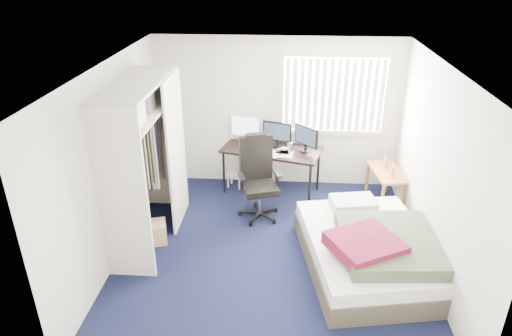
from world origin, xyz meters
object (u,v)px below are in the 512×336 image
(nightstand, at_px, (387,174))
(office_chair, at_px, (258,186))
(desk, at_px, (272,147))
(bed, at_px, (371,250))

(nightstand, bearing_deg, office_chair, -166.76)
(desk, bearing_deg, nightstand, -9.79)
(nightstand, height_order, bed, nightstand)
(nightstand, distance_m, bed, 1.78)
(desk, distance_m, office_chair, 0.86)
(nightstand, bearing_deg, bed, -105.79)
(office_chair, relative_size, nightstand, 1.41)
(desk, distance_m, bed, 2.46)
(office_chair, height_order, nightstand, office_chair)
(desk, xyz_separation_m, bed, (1.33, -2.01, -0.51))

